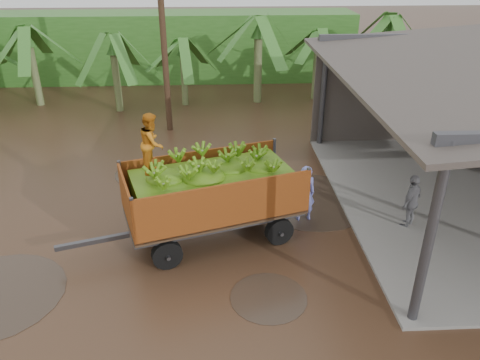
# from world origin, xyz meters

# --- Properties ---
(ground) EXTENTS (100.00, 100.00, 0.00)m
(ground) POSITION_xyz_m (0.00, 0.00, 0.00)
(ground) COLOR black
(ground) RESTS_ON ground
(hedge_north) EXTENTS (22.00, 3.00, 3.60)m
(hedge_north) POSITION_xyz_m (-2.00, 16.00, 1.80)
(hedge_north) COLOR #2D661E
(hedge_north) RESTS_ON ground
(banana_trailer) EXTENTS (6.15, 3.34, 3.49)m
(banana_trailer) POSITION_xyz_m (1.23, -0.36, 1.33)
(banana_trailer) COLOR #B6551A
(banana_trailer) RESTS_ON ground
(man_blue) EXTENTS (0.64, 0.46, 1.65)m
(man_blue) POSITION_xyz_m (3.74, 0.33, 0.82)
(man_blue) COLOR #7B81E0
(man_blue) RESTS_ON ground
(man_grey) EXTENTS (0.93, 0.92, 1.57)m
(man_grey) POSITION_xyz_m (6.51, -0.21, 0.79)
(man_grey) COLOR slate
(man_grey) RESTS_ON ground
(utility_pole) EXTENTS (1.20, 0.24, 8.43)m
(utility_pole) POSITION_xyz_m (-0.56, 7.65, 4.27)
(utility_pole) COLOR #47301E
(utility_pole) RESTS_ON ground
(banana_plants) EXTENTS (25.62, 21.14, 4.39)m
(banana_plants) POSITION_xyz_m (-4.94, 6.62, 1.92)
(banana_plants) COLOR #2D661E
(banana_plants) RESTS_ON ground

